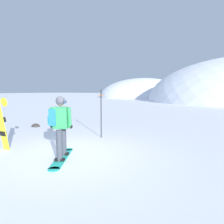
% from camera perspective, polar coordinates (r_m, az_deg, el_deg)
% --- Properties ---
extents(ground_plane, '(300.00, 300.00, 0.00)m').
position_cam_1_polar(ground_plane, '(5.99, -13.37, -12.01)').
color(ground_plane, white).
extents(ridge_peak_far, '(24.57, 22.12, 10.67)m').
position_cam_1_polar(ridge_peak_far, '(55.13, 8.97, 4.17)').
color(ridge_peak_far, white).
rests_on(ridge_peak_far, ground).
extents(snowboarder_main, '(1.03, 1.65, 1.71)m').
position_cam_1_polar(snowboarder_main, '(5.49, -14.90, -3.84)').
color(snowboarder_main, '#23B7A3').
rests_on(snowboarder_main, ground).
extents(spare_snowboard, '(0.28, 0.27, 1.65)m').
position_cam_1_polar(spare_snowboard, '(6.95, -29.28, -3.05)').
color(spare_snowboard, yellow).
rests_on(spare_snowboard, ground).
extents(piste_marker_near, '(0.20, 0.20, 1.94)m').
position_cam_1_polar(piste_marker_near, '(7.74, -3.20, 0.64)').
color(piste_marker_near, black).
rests_on(piste_marker_near, ground).
extents(rock_dark, '(0.47, 0.40, 0.33)m').
position_cam_1_polar(rock_dark, '(10.94, -21.32, -4.00)').
color(rock_dark, '#383333').
rests_on(rock_dark, ground).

